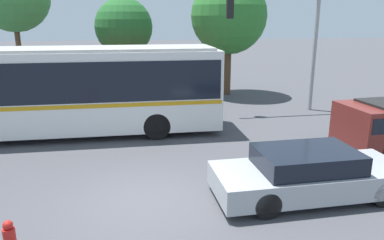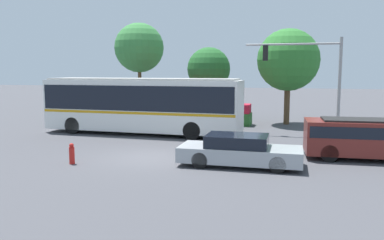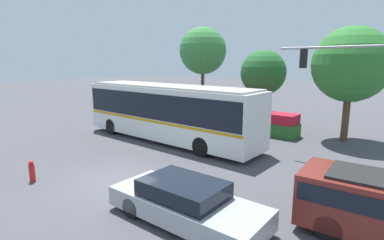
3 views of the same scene
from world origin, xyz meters
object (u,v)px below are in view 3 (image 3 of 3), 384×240
Objects in this scene: street_tree_centre at (263,73)px; street_tree_left at (203,51)px; traffic_light_pole at (367,82)px; city_bus at (168,109)px; sedan_foreground at (186,202)px; street_tree_right at (351,65)px; fire_hydrant at (32,172)px.

street_tree_left is at bearing 174.90° from street_tree_centre.
traffic_light_pole is 14.74m from street_tree_left.
sedan_foreground is at bearing 137.50° from city_bus.
street_tree_centre is at bearing 170.22° from street_tree_right.
street_tree_centre is 0.83× the size of street_tree_right.
traffic_light_pole is at bearing -36.28° from street_tree_centre.
traffic_light_pole is 6.59× the size of fire_hydrant.
street_tree_right reaches higher than traffic_light_pole.
street_tree_left is 6.15m from street_tree_centre.
city_bus reaches higher than sedan_foreground.
city_bus is 8.09m from fire_hydrant.
traffic_light_pole is 4.78m from street_tree_right.
street_tree_right is (1.42, 12.99, 3.89)m from sedan_foreground.
city_bus reaches higher than fire_hydrant.
city_bus is 9.58m from street_tree_left.
street_tree_right reaches higher than fire_hydrant.
sedan_foreground is at bearing 13.00° from fire_hydrant.
traffic_light_pole reaches higher than city_bus.
sedan_foreground is 6.81m from fire_hydrant.
street_tree_centre is 6.43× the size of fire_hydrant.
traffic_light_pole is at bearing -167.13° from city_bus.
street_tree_centre is (-4.47, 14.01, 3.28)m from sedan_foreground.
traffic_light_pole is (9.82, 2.11, 1.91)m from city_bus.
city_bus is 8.19m from street_tree_centre.
street_tree_centre is at bearing 106.72° from sedan_foreground.
street_tree_centre is 16.07m from fire_hydrant.
street_tree_right is at bearing -70.58° from traffic_light_pole.
sedan_foreground is 13.64m from street_tree_right.
street_tree_left reaches higher than fire_hydrant.
street_tree_left is 17.28m from fire_hydrant.
traffic_light_pole is 14.33m from fire_hydrant.
street_tree_right is (5.89, -1.02, 0.61)m from street_tree_centre.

